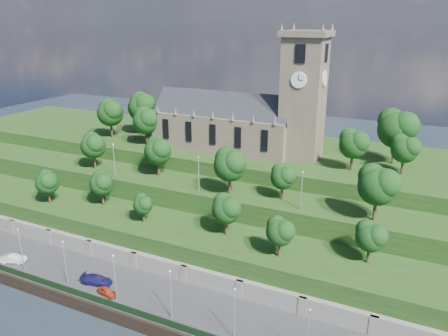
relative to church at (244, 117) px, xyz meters
The scene contains 17 objects.
ground 51.21m from the church, 90.98° to the right, with size 320.00×320.00×0.00m, color black.
promenade 45.42m from the church, 91.13° to the right, with size 160.00×12.00×2.00m, color #2D2D30.
quay_wall 50.78m from the church, 90.98° to the right, with size 160.00×0.50×2.20m, color black.
fence 49.57m from the church, 91.00° to the right, with size 160.00×0.10×1.20m, color black.
retaining_wall 39.48m from the church, 91.33° to the right, with size 160.00×2.10×5.00m.
embankment_lower 33.57m from the church, 91.61° to the right, with size 160.00×12.00×8.00m, color #1B3913.
embankment_upper 23.71m from the church, 92.66° to the right, with size 160.00×10.00×12.00m, color #1B3913.
hilltop 15.57m from the church, 101.11° to the left, with size 160.00×32.00×15.00m, color #1B3913.
church is the anchor object (origin of this frame).
trees_lower 29.50m from the church, 89.21° to the right, with size 66.44×8.66×7.41m.
trees_upper 19.07m from the church, 77.01° to the right, with size 65.66×8.97×9.42m.
trees_hilltop 1.89m from the church, 163.36° to the right, with size 74.52×16.81×11.32m.
lamp_posts_promenade 46.40m from the church, 93.67° to the right, with size 60.36×0.36×7.94m.
lamp_posts_upper 21.00m from the church, 92.26° to the right, with size 40.36×0.36×7.03m.
car_left 47.78m from the church, 96.50° to the right, with size 1.42×3.54×1.21m, color #A2341B.
car_middle 53.92m from the church, 121.98° to the right, with size 1.59×4.57×1.51m, color silver.
car_right 46.68m from the church, 101.57° to the right, with size 2.12×5.22×1.52m, color #18164E.
Camera 1 is at (37.63, -42.31, 43.37)m, focal length 35.00 mm.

